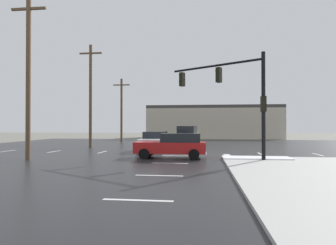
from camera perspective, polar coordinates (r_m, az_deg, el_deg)
The scene contains 12 objects.
ground_plane at distance 22.08m, azimuth 2.12°, elevation -6.07°, with size 120.00×120.00×0.00m, color slate.
road_asphalt at distance 22.08m, azimuth 2.12°, elevation -6.04°, with size 44.00×44.00×0.02m, color #232326.
snow_strip_curbside at distance 18.30m, azimuth 16.98°, elevation -6.63°, with size 4.00×1.60×0.06m, color white.
lane_markings at distance 20.64m, azimuth 5.17°, elevation -6.38°, with size 36.15×36.15×0.01m.
traffic_signal_mast at distance 18.28m, azimuth 12.96°, elevation 6.38°, with size 5.59×3.56×6.20m.
strip_building_background at distance 49.73m, azimuth 8.88°, elevation 0.07°, with size 21.63×8.00×5.37m.
sedan_red at distance 18.62m, azimuth 1.01°, elevation -4.44°, with size 4.54×2.03×1.58m.
suv_tan at distance 31.69m, azimuth 3.84°, elevation -2.44°, with size 2.51×4.96×2.03m.
sedan_white at distance 23.83m, azimuth -2.70°, elevation -3.61°, with size 2.13×4.58×1.58m.
utility_pole_mid at distance 19.65m, azimuth -25.77°, elevation 8.55°, with size 2.20×0.28×9.98m.
utility_pole_far at distance 28.75m, azimuth -14.99°, elevation 5.46°, with size 2.20×0.28×9.82m.
utility_pole_distant at distance 38.36m, azimuth -9.13°, elevation 2.71°, with size 2.20×0.28×8.22m.
Camera 1 is at (1.79, -21.91, 2.10)m, focal length 31.00 mm.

